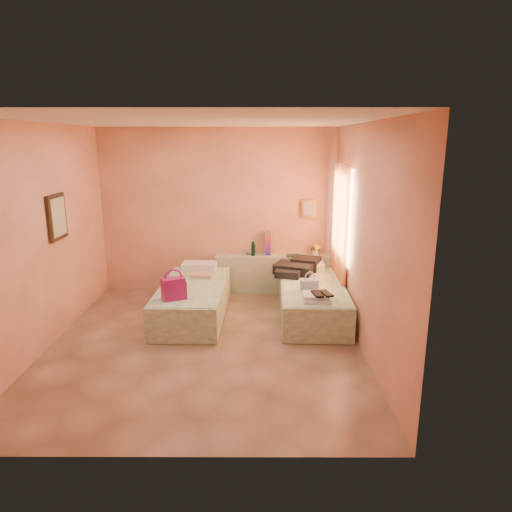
{
  "coord_description": "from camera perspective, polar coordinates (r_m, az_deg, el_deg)",
  "views": [
    {
      "loc": [
        0.68,
        -5.54,
        2.58
      ],
      "look_at": [
        0.66,
        0.85,
        0.96
      ],
      "focal_mm": 32.0,
      "sensor_mm": 36.0,
      "label": 1
    }
  ],
  "objects": [
    {
      "name": "headboard_ledge",
      "position": [
        7.97,
        2.32,
        -2.2
      ],
      "size": [
        2.05,
        0.3,
        0.65
      ],
      "primitive_type": "cube",
      "color": "#A8AF8F",
      "rests_on": "ground"
    },
    {
      "name": "ground",
      "position": [
        6.15,
        -6.26,
        -10.65
      ],
      "size": [
        4.5,
        4.5,
        0.0
      ],
      "primitive_type": "plane",
      "color": "#A17C60",
      "rests_on": "ground"
    },
    {
      "name": "blue_handbag",
      "position": [
        6.55,
        6.69,
        -3.65
      ],
      "size": [
        0.27,
        0.17,
        0.16
      ],
      "primitive_type": "cube",
      "rotation": [
        0.0,
        0.0,
        0.27
      ],
      "color": "#3F5299",
      "rests_on": "bed_right"
    },
    {
      "name": "bed_right",
      "position": [
        6.93,
        7.02,
        -5.5
      ],
      "size": [
        0.96,
        2.02,
        0.5
      ],
      "primitive_type": "cube",
      "rotation": [
        0.0,
        0.0,
        -0.03
      ],
      "color": "beige",
      "rests_on": "ground"
    },
    {
      "name": "flower_vase",
      "position": [
        7.92,
        7.43,
        0.92
      ],
      "size": [
        0.24,
        0.24,
        0.24
      ],
      "primitive_type": "cube",
      "rotation": [
        0.0,
        0.0,
        0.35
      ],
      "color": "white",
      "rests_on": "headboard_ledge"
    },
    {
      "name": "khaki_garment",
      "position": [
        7.22,
        -6.8,
        -2.38
      ],
      "size": [
        0.36,
        0.3,
        0.06
      ],
      "primitive_type": "cube",
      "rotation": [
        0.0,
        0.0,
        -0.13
      ],
      "color": "tan",
      "rests_on": "bed_left"
    },
    {
      "name": "small_dish",
      "position": [
        7.96,
        -0.91,
        0.3
      ],
      "size": [
        0.12,
        0.12,
        0.03
      ],
      "primitive_type": "cylinder",
      "rotation": [
        0.0,
        0.0,
        0.15
      ],
      "color": "#478264",
      "rests_on": "headboard_ledge"
    },
    {
      "name": "rainbow_box",
      "position": [
        7.88,
        1.51,
        1.65
      ],
      "size": [
        0.1,
        0.1,
        0.42
      ],
      "primitive_type": "cube",
      "rotation": [
        0.0,
        0.0,
        -0.02
      ],
      "color": "#9C135F",
      "rests_on": "headboard_ledge"
    },
    {
      "name": "room_walls",
      "position": [
        6.18,
        -4.23,
        6.84
      ],
      "size": [
        4.02,
        4.51,
        2.81
      ],
      "color": "#FCA986",
      "rests_on": "ground"
    },
    {
      "name": "clothes_pile",
      "position": [
        7.4,
        5.2,
        -1.36
      ],
      "size": [
        0.83,
        0.83,
        0.19
      ],
      "primitive_type": "cube",
      "rotation": [
        0.0,
        0.0,
        -0.33
      ],
      "color": "black",
      "rests_on": "bed_right"
    },
    {
      "name": "green_book",
      "position": [
        7.84,
        4.6,
        0.07
      ],
      "size": [
        0.2,
        0.15,
        0.03
      ],
      "primitive_type": "cube",
      "rotation": [
        0.0,
        0.0,
        0.02
      ],
      "color": "#254531",
      "rests_on": "headboard_ledge"
    },
    {
      "name": "towel_stack",
      "position": [
        6.14,
        7.63,
        -5.2
      ],
      "size": [
        0.36,
        0.31,
        0.1
      ],
      "primitive_type": "cube",
      "rotation": [
        0.0,
        0.0,
        -0.03
      ],
      "color": "white",
      "rests_on": "bed_right"
    },
    {
      "name": "bed_left",
      "position": [
        6.94,
        -7.85,
        -5.51
      ],
      "size": [
        0.96,
        2.02,
        0.5
      ],
      "primitive_type": "cube",
      "rotation": [
        0.0,
        0.0,
        -0.03
      ],
      "color": "beige",
      "rests_on": "ground"
    },
    {
      "name": "sandal_pair",
      "position": [
        6.1,
        8.24,
        -4.71
      ],
      "size": [
        0.24,
        0.3,
        0.03
      ],
      "primitive_type": "cube",
      "rotation": [
        0.0,
        0.0,
        0.19
      ],
      "color": "black",
      "rests_on": "towel_stack"
    },
    {
      "name": "water_bottle",
      "position": [
        7.84,
        -0.35,
        0.92
      ],
      "size": [
        0.09,
        0.09,
        0.25
      ],
      "primitive_type": "cylinder",
      "rotation": [
        0.0,
        0.0,
        0.28
      ],
      "color": "#123321",
      "rests_on": "headboard_ledge"
    },
    {
      "name": "magenta_handbag",
      "position": [
        6.24,
        -10.24,
        -4.0
      ],
      "size": [
        0.36,
        0.29,
        0.3
      ],
      "primitive_type": "cube",
      "rotation": [
        0.0,
        0.0,
        0.41
      ],
      "color": "#9C135F",
      "rests_on": "bed_left"
    }
  ]
}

